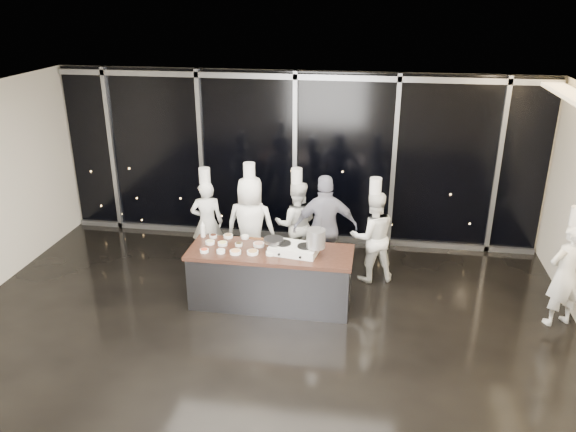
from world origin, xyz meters
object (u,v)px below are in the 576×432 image
stock_pot (316,238)px  chef_left (251,226)px  chef_center (296,223)px  chef_side (565,273)px  frying_pan (273,240)px  demo_counter (271,277)px  chef_far_left (207,221)px  guest (325,228)px  chef_right (373,236)px  stove (294,249)px

stock_pot → chef_left: size_ratio=0.14×
chef_center → chef_side: chef_side is taller
frying_pan → chef_center: (0.15, 1.36, -0.28)m
stock_pot → frying_pan: bearing=172.2°
demo_counter → frying_pan: frying_pan is taller
chef_far_left → guest: (2.07, -0.23, 0.11)m
chef_left → chef_right: size_ratio=1.10×
stock_pot → chef_side: bearing=2.9°
stove → chef_right: size_ratio=0.42×
chef_side → chef_left: bearing=-36.1°
stove → frying_pan: (-0.32, 0.04, 0.10)m
demo_counter → guest: size_ratio=1.37×
demo_counter → chef_right: bearing=35.2°
demo_counter → guest: bearing=53.5°
frying_pan → chef_left: (-0.55, 0.92, -0.19)m
stock_pot → chef_left: chef_left is taller
stock_pot → chef_far_left: size_ratio=0.16×
frying_pan → chef_right: 1.81m
demo_counter → chef_right: size_ratio=1.39×
chef_center → frying_pan: bearing=72.7°
chef_side → chef_right: bearing=-45.2°
frying_pan → chef_center: 1.40m
stock_pot → chef_left: (-1.20, 1.01, -0.30)m
chef_far_left → chef_left: (0.83, -0.27, 0.09)m
chef_far_left → chef_right: bearing=161.3°
stock_pot → chef_side: size_ratio=0.15×
frying_pan → chef_far_left: 1.85m
demo_counter → chef_center: bearing=82.2°
chef_far_left → chef_center: bearing=170.8°
stove → guest: bearing=78.6°
frying_pan → chef_side: chef_side is taller
demo_counter → chef_left: size_ratio=1.26×
demo_counter → chef_center: 1.44m
guest → stove: bearing=58.1°
chef_left → demo_counter: bearing=120.3°
stock_pot → demo_counter: bearing=174.9°
guest → chef_right: bearing=173.7°
chef_right → guest: bearing=-12.3°
demo_counter → stock_pot: size_ratio=8.99×
chef_left → stock_pot: bearing=141.8°
frying_pan → chef_far_left: size_ratio=0.30×
demo_counter → chef_center: (0.19, 1.39, 0.33)m
demo_counter → chef_side: 4.22m
stove → guest: 1.06m
frying_pan → stock_pot: stock_pot is taller
frying_pan → guest: bearing=63.1°
stove → chef_left: bearing=141.2°
chef_far_left → chef_right: size_ratio=0.99×
guest → stock_pot: bearing=76.0°
demo_counter → chef_right: chef_right is taller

